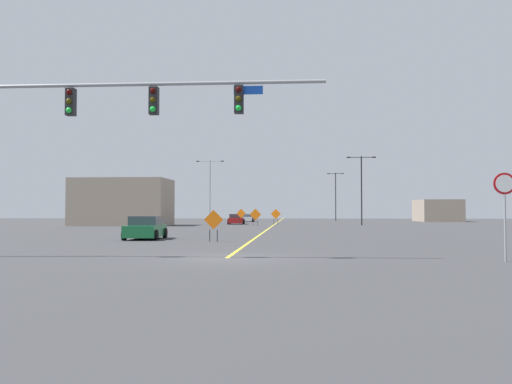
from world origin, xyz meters
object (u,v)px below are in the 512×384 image
at_px(construction_sign_right_shoulder, 214,222).
at_px(car_white_mid, 248,218).
at_px(construction_sign_left_shoulder, 276,215).
at_px(street_lamp_far_left, 361,184).
at_px(car_red_approaching, 236,219).
at_px(stop_sign, 505,199).
at_px(construction_sign_left_lane, 241,214).
at_px(street_lamp_far_right, 336,193).
at_px(traffic_signal_assembly, 108,115).
at_px(car_green_near, 146,228).
at_px(construction_sign_median_far, 255,215).
at_px(street_lamp_mid_right, 210,186).

relative_size(construction_sign_right_shoulder, car_white_mid, 0.44).
xyz_separation_m(construction_sign_right_shoulder, construction_sign_left_shoulder, (2.29, 38.01, 0.11)).
height_order(street_lamp_far_left, car_red_approaching, street_lamp_far_left).
height_order(stop_sign, construction_sign_left_lane, stop_sign).
distance_m(street_lamp_far_right, car_red_approaching, 28.79).
height_order(street_lamp_far_right, construction_sign_left_shoulder, street_lamp_far_right).
bearing_deg(street_lamp_far_left, traffic_signal_assembly, -108.50).
xyz_separation_m(construction_sign_right_shoulder, car_red_approaching, (-2.98, 39.87, -0.53)).
bearing_deg(construction_sign_left_lane, car_red_approaching, 106.29).
relative_size(construction_sign_right_shoulder, car_red_approaching, 0.39).
distance_m(street_lamp_far_right, construction_sign_left_lane, 31.09).
height_order(car_green_near, car_red_approaching, car_green_near).
bearing_deg(street_lamp_far_left, car_green_near, -118.05).
relative_size(construction_sign_median_far, construction_sign_left_lane, 0.99).
xyz_separation_m(street_lamp_far_right, construction_sign_left_lane, (-13.90, -27.58, -3.61)).
bearing_deg(street_lamp_far_left, construction_sign_right_shoulder, -110.14).
bearing_deg(car_green_near, traffic_signal_assembly, -80.76).
distance_m(street_lamp_far_right, construction_sign_median_far, 33.46).
distance_m(stop_sign, car_red_approaching, 53.46).
bearing_deg(construction_sign_right_shoulder, street_lamp_far_right, 79.50).
xyz_separation_m(construction_sign_left_lane, car_red_approaching, (-0.96, 3.30, -0.68)).
bearing_deg(car_red_approaching, street_lamp_mid_right, 111.51).
bearing_deg(construction_sign_left_shoulder, street_lamp_mid_right, 123.66).
xyz_separation_m(street_lamp_far_left, car_green_near, (-17.31, -32.49, -4.24)).
distance_m(construction_sign_right_shoulder, car_white_mid, 55.59).
height_order(street_lamp_mid_right, car_red_approaching, street_lamp_mid_right).
relative_size(street_lamp_far_right, construction_sign_median_far, 4.17).
distance_m(stop_sign, construction_sign_right_shoulder, 16.57).
height_order(car_green_near, car_white_mid, car_green_near).
bearing_deg(construction_sign_median_far, traffic_signal_assembly, -93.30).
relative_size(construction_sign_right_shoulder, construction_sign_median_far, 0.90).
relative_size(street_lamp_far_left, street_lamp_far_right, 0.99).
xyz_separation_m(stop_sign, street_lamp_mid_right, (-20.77, 66.13, 3.62)).
height_order(construction_sign_left_shoulder, car_green_near, construction_sign_left_shoulder).
bearing_deg(construction_sign_left_shoulder, construction_sign_left_lane, -161.57).
height_order(construction_sign_left_lane, construction_sign_left_shoulder, construction_sign_left_lane).
xyz_separation_m(traffic_signal_assembly, car_green_near, (-2.11, 12.96, -4.73)).
bearing_deg(construction_sign_left_lane, street_lamp_far_right, 63.25).
distance_m(construction_sign_left_lane, car_red_approaching, 3.51).
xyz_separation_m(street_lamp_far_right, construction_sign_median_far, (-11.84, -31.08, -3.66)).
relative_size(stop_sign, car_green_near, 0.74).
xyz_separation_m(traffic_signal_assembly, construction_sign_right_shoulder, (2.48, 10.75, -4.27)).
relative_size(car_red_approaching, car_white_mid, 1.13).
bearing_deg(stop_sign, street_lamp_far_right, 90.05).
distance_m(street_lamp_far_left, construction_sign_left_shoulder, 11.54).
relative_size(stop_sign, construction_sign_median_far, 1.53).
distance_m(car_green_near, car_white_mid, 53.33).
bearing_deg(construction_sign_right_shoulder, construction_sign_left_lane, 93.15).
distance_m(construction_sign_right_shoulder, car_red_approaching, 39.99).
relative_size(street_lamp_far_left, construction_sign_left_lane, 4.11).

